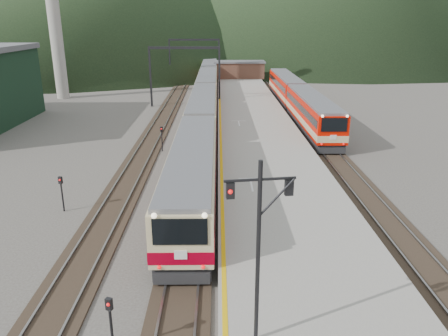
{
  "coord_description": "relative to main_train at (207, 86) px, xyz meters",
  "views": [
    {
      "loc": [
        1.64,
        -4.78,
        11.26
      ],
      "look_at": [
        2.0,
        22.5,
        2.0
      ],
      "focal_mm": 35.0,
      "sensor_mm": 36.0,
      "label": 1
    }
  ],
  "objects": [
    {
      "name": "track_main",
      "position": [
        0.0,
        -20.78,
        -1.91
      ],
      "size": [
        2.6,
        200.0,
        0.23
      ],
      "color": "black",
      "rests_on": "ground"
    },
    {
      "name": "track_far",
      "position": [
        -5.0,
        -20.78,
        -1.91
      ],
      "size": [
        2.6,
        200.0,
        0.23
      ],
      "color": "black",
      "rests_on": "ground"
    },
    {
      "name": "track_second",
      "position": [
        11.5,
        -20.78,
        -1.91
      ],
      "size": [
        2.6,
        200.0,
        0.23
      ],
      "color": "black",
      "rests_on": "ground"
    },
    {
      "name": "platform",
      "position": [
        5.6,
        -22.78,
        -1.47
      ],
      "size": [
        8.0,
        100.0,
        1.0
      ],
      "primitive_type": "cube",
      "color": "gray",
      "rests_on": "ground"
    },
    {
      "name": "gantry_near",
      "position": [
        -2.85,
        -5.78,
        3.61
      ],
      "size": [
        9.55,
        0.25,
        8.0
      ],
      "color": "black",
      "rests_on": "ground"
    },
    {
      "name": "gantry_far",
      "position": [
        -2.85,
        19.22,
        3.61
      ],
      "size": [
        9.55,
        0.25,
        8.0
      ],
      "color": "black",
      "rests_on": "ground"
    },
    {
      "name": "station_shed",
      "position": [
        5.6,
        17.22,
        0.6
      ],
      "size": [
        9.4,
        4.4,
        3.1
      ],
      "color": "brown",
      "rests_on": "platform"
    },
    {
      "name": "main_train",
      "position": [
        0.0,
        0.0,
        0.0
      ],
      "size": [
        2.86,
        98.06,
        3.49
      ],
      "color": "tan",
      "rests_on": "track_main"
    },
    {
      "name": "second_train",
      "position": [
        11.5,
        -11.01,
        -0.1
      ],
      "size": [
        2.7,
        36.76,
        3.29
      ],
      "color": "red",
      "rests_on": "track_second"
    },
    {
      "name": "signal_mast",
      "position": [
        2.88,
        -53.41,
        2.93
      ],
      "size": [
        2.19,
        0.45,
        6.37
      ],
      "color": "black",
      "rests_on": "platform"
    },
    {
      "name": "short_signal_a",
      "position": [
        -2.13,
        -52.88,
        -0.51
      ],
      "size": [
        0.27,
        0.23,
        2.27
      ],
      "color": "black",
      "rests_on": "ground"
    },
    {
      "name": "short_signal_b",
      "position": [
        -3.44,
        -27.56,
        -0.51
      ],
      "size": [
        0.26,
        0.23,
        2.27
      ],
      "color": "black",
      "rests_on": "ground"
    },
    {
      "name": "short_signal_c",
      "position": [
        -7.98,
        -40.6,
        -0.51
      ],
      "size": [
        0.25,
        0.21,
        2.27
      ],
      "color": "black",
      "rests_on": "ground"
    }
  ]
}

